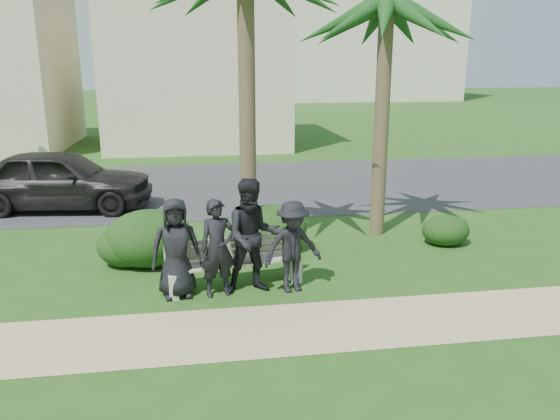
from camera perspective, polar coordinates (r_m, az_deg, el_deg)
The scene contains 16 objects.
ground at distance 9.69m, azimuth -1.12°, elevation -7.45°, with size 160.00×160.00×0.00m, color #274E16.
footpath at distance 8.07m, azimuth 0.65°, elevation -12.25°, with size 30.00×1.60×0.01m, color tan.
asphalt_street at distance 17.32m, azimuth -4.71°, elevation 2.56°, with size 160.00×8.00×0.01m, color #2D2D30.
stucco_bldg_right at distance 26.88m, azimuth -8.74°, elevation 14.69°, with size 8.40×8.40×7.30m.
park_bench at distance 9.40m, azimuth -4.81°, elevation -5.85°, with size 2.37×0.91×0.80m.
man_a at distance 8.98m, azimuth -10.82°, elevation -3.93°, with size 0.81×0.53×1.65m, color black.
man_b at distance 8.92m, azimuth -6.52°, elevation -3.98°, with size 0.59×0.39×1.63m, color black.
man_c at distance 8.96m, azimuth -2.86°, elevation -2.78°, with size 0.94×0.73×1.93m, color black.
man_d at distance 9.03m, azimuth 1.34°, elevation -3.86°, with size 1.00×0.58×1.56m, color black.
hedge_a at distance 10.72m, azimuth -15.35°, elevation -3.44°, with size 1.26×1.04×0.82m, color black.
hedge_b at distance 10.62m, azimuth -13.51°, elevation -2.71°, with size 1.67×1.38×1.09m, color black.
hedge_c at distance 11.10m, azimuth -1.62°, elevation -2.52°, with size 1.11×0.92×0.72m, color black.
hedge_d at distance 11.13m, azimuth -0.99°, elevation -1.79°, with size 1.49×1.23×0.97m, color black.
hedge_f at distance 12.04m, azimuth 16.93°, elevation -1.95°, with size 1.01×0.83×0.66m, color black.
palm_right at distance 12.05m, azimuth 11.11°, elevation 20.02°, with size 3.00×3.00×5.79m.
car_a at distance 15.35m, azimuth -21.99°, elevation 2.96°, with size 1.88×4.67×1.59m, color black.
Camera 1 is at (-1.20, -8.88, 3.68)m, focal length 35.00 mm.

